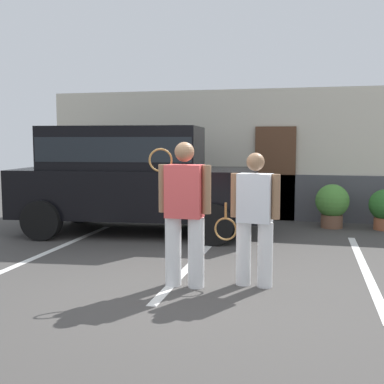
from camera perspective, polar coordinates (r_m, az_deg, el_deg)
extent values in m
plane|color=#423F3D|center=(5.97, -0.78, -11.32)|extent=(40.00, 40.00, 0.00)
cube|color=silver|center=(8.30, -16.09, -6.58)|extent=(0.12, 4.40, 0.01)
cube|color=silver|center=(7.42, 0.55, -7.82)|extent=(0.12, 4.40, 0.01)
cube|color=silver|center=(7.29, 19.65, -8.44)|extent=(0.12, 4.40, 0.01)
cube|color=beige|center=(11.27, 6.36, 4.43)|extent=(9.42, 0.30, 2.95)
cube|color=#4C4C51|center=(11.14, 6.17, -0.52)|extent=(7.91, 0.10, 1.03)
cube|color=brown|center=(11.01, 9.75, 2.14)|extent=(0.90, 0.06, 2.10)
cube|color=black|center=(9.45, -6.35, 0.04)|extent=(4.77, 2.35, 0.90)
cube|color=black|center=(9.46, -7.89, 5.19)|extent=(3.06, 2.04, 0.80)
cube|color=black|center=(9.46, -7.88, 5.07)|extent=(3.01, 2.06, 0.44)
cylinder|color=black|center=(10.19, 3.49, -1.99)|extent=(0.74, 0.33, 0.72)
cylinder|color=black|center=(8.32, 2.50, -3.81)|extent=(0.74, 0.33, 0.72)
cylinder|color=black|center=(10.86, -13.05, -1.64)|extent=(0.74, 0.33, 0.72)
cylinder|color=black|center=(9.13, -17.28, -3.19)|extent=(0.74, 0.33, 0.72)
cylinder|color=white|center=(5.93, 0.49, -7.15)|extent=(0.20, 0.20, 0.86)
cylinder|color=white|center=(6.01, -2.23, -6.98)|extent=(0.20, 0.20, 0.86)
cube|color=#E04C4C|center=(5.85, -0.89, 0.10)|extent=(0.44, 0.28, 0.64)
sphere|color=#8C6647|center=(5.82, -0.90, 4.75)|extent=(0.24, 0.24, 0.24)
cylinder|color=#8C6647|center=(5.77, 1.72, 0.30)|extent=(0.11, 0.11, 0.58)
cylinder|color=#8C6647|center=(5.92, -3.44, 0.43)|extent=(0.11, 0.11, 0.58)
torus|color=olive|center=(5.96, -3.72, 3.76)|extent=(0.29, 0.10, 0.29)
cylinder|color=olive|center=(5.97, -3.71, 1.51)|extent=(0.03, 0.03, 0.20)
cylinder|color=white|center=(6.01, 8.60, -7.33)|extent=(0.19, 0.19, 0.80)
cylinder|color=white|center=(6.07, 6.08, -7.17)|extent=(0.19, 0.19, 0.80)
cube|color=silver|center=(5.92, 7.43, -0.71)|extent=(0.43, 0.30, 0.59)
sphere|color=#8C6647|center=(5.89, 7.48, 3.54)|extent=(0.22, 0.22, 0.22)
cylinder|color=#8C6647|center=(5.87, 9.85, -0.56)|extent=(0.10, 0.10, 0.54)
cylinder|color=#8C6647|center=(5.98, 5.06, -0.37)|extent=(0.10, 0.10, 0.54)
torus|color=olive|center=(6.13, 3.98, -4.37)|extent=(0.37, 0.07, 0.37)
cylinder|color=olive|center=(6.09, 3.99, -2.20)|extent=(0.03, 0.03, 0.20)
cylinder|color=brown|center=(10.39, 16.12, -3.32)|extent=(0.44, 0.44, 0.27)
sphere|color=#4C8C38|center=(10.33, 16.19, -1.00)|extent=(0.68, 0.68, 0.68)
cylinder|color=#9E5638|center=(10.50, 21.67, -3.49)|extent=(0.40, 0.40, 0.24)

